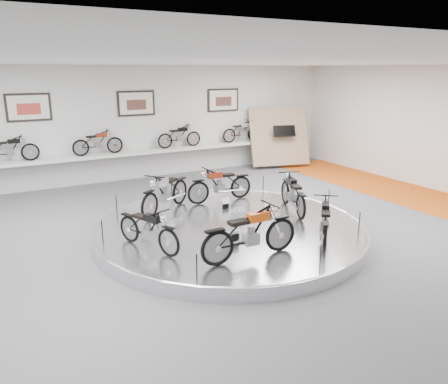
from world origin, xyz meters
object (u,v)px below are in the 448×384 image
bike_a (293,193)px  display_platform (230,230)px  shelf (141,152)px  bike_b (220,184)px  bike_c (165,192)px  bike_d (148,229)px  bike_e (250,233)px  bike_f (325,220)px

bike_a → display_platform: bearing=112.2°
shelf → bike_a: 6.62m
bike_b → bike_c: bike_c is taller
shelf → bike_d: bearing=-107.7°
bike_a → bike_c: bearing=81.5°
bike_c → bike_e: bearing=60.3°
bike_b → bike_f: size_ratio=1.08×
bike_a → bike_d: 4.14m
bike_c → bike_a: bearing=116.1°
display_platform → shelf: shelf is taller
bike_e → bike_f: bearing=1.2°
display_platform → bike_d: bike_d is taller
bike_c → bike_d: (-1.22, -2.14, -0.08)m
bike_c → bike_d: bearing=25.0°
display_platform → bike_b: 2.01m
bike_b → bike_e: bearing=71.3°
bike_e → bike_a: bearing=37.7°
bike_e → bike_d: bearing=138.7°
bike_a → bike_d: bearing=118.0°
bike_a → bike_e: 3.20m
shelf → bike_c: 4.86m
bike_a → bike_d: size_ratio=1.09×
shelf → bike_c: bike_c is taller
shelf → bike_e: bike_e is taller
display_platform → bike_a: size_ratio=3.89×
bike_c → bike_f: bearing=87.7°
bike_a → bike_f: (-0.62, -1.91, -0.03)m
bike_d → bike_e: size_ratio=0.84×
bike_e → bike_c: bearing=95.7°
display_platform → bike_e: bike_e is taller
bike_a → bike_c: bike_c is taller
bike_a → bike_c: size_ratio=0.93×
bike_b → bike_f: bearing=100.5°
shelf → bike_b: 4.69m
bike_c → bike_e: 3.54m
display_platform → bike_f: bike_f is taller
display_platform → bike_b: (0.69, 1.77, 0.64)m
display_platform → bike_c: bike_c is taller
bike_d → bike_e: 2.09m
bike_b → shelf: bearing=-80.2°
display_platform → shelf: bearing=90.0°
bike_a → bike_d: (-4.10, -0.56, -0.04)m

